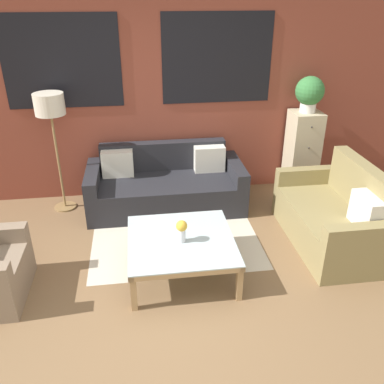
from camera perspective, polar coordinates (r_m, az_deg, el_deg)
ground_plane at (r=3.83m, az=-4.53°, el=-16.00°), size 16.00×16.00×0.00m
wall_back_brick at (r=5.39m, az=-6.89°, el=13.82°), size 8.40×0.09×2.80m
rug at (r=4.76m, az=-2.39°, el=-6.33°), size 1.89×1.50×0.00m
couch_dark at (r=5.31m, az=-3.71°, el=0.81°), size 1.98×0.88×0.78m
settee_vintage at (r=4.79m, az=19.38°, el=-3.46°), size 0.80×1.50×0.92m
coffee_table at (r=4.03m, az=-1.54°, el=-7.21°), size 1.03×1.03×0.39m
floor_lamp at (r=5.16m, az=-19.27°, el=10.69°), size 0.35×0.35×1.51m
drawer_cabinet at (r=5.82m, az=15.16°, el=5.38°), size 0.39×0.41×1.14m
potted_plant at (r=5.59m, az=16.19°, el=13.29°), size 0.37×0.37×0.46m
flower_vase at (r=3.89m, az=-1.46°, el=-5.26°), size 0.11×0.11×0.23m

